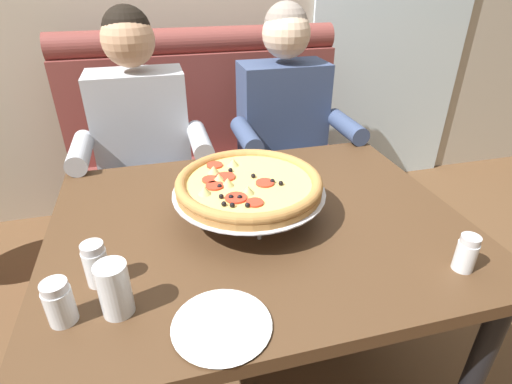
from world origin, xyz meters
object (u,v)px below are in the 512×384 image
pizza (248,185)px  drinking_glass (115,292)px  dining_table (259,242)px  shaker_parmesan (97,266)px  shaker_pepper_flakes (466,255)px  diner_left (144,150)px  booth_bench (213,178)px  plate_near_left (222,323)px  shaker_oregano (60,305)px  diner_right (289,136)px

pizza → drinking_glass: size_ratio=3.48×
dining_table → shaker_parmesan: 0.49m
dining_table → shaker_pepper_flakes: (0.44, -0.34, 0.13)m
shaker_pepper_flakes → diner_left: bearing=126.7°
booth_bench → diner_left: diner_left is taller
booth_bench → pizza: bearing=-91.6°
shaker_pepper_flakes → drinking_glass: size_ratio=0.76×
plate_near_left → drinking_glass: (-0.21, 0.10, 0.05)m
shaker_parmesan → plate_near_left: bearing=-39.1°
shaker_parmesan → booth_bench: bearing=68.4°
plate_near_left → drinking_glass: size_ratio=1.67×
diner_left → plate_near_left: diner_left is taller
booth_bench → drinking_glass: (-0.39, -1.22, 0.39)m
booth_bench → shaker_oregano: 1.37m
pizza → shaker_oregano: (-0.48, -0.29, -0.07)m
dining_table → shaker_parmesan: bearing=-159.4°
shaker_parmesan → diner_right: bearing=47.8°
diner_right → shaker_parmesan: 1.15m
diner_right → shaker_parmesan: (-0.77, -0.85, 0.07)m
diner_left → drinking_glass: 0.96m
booth_bench → shaker_pepper_flakes: size_ratio=14.92×
diner_left → shaker_pepper_flakes: size_ratio=13.03×
pizza → shaker_pepper_flakes: pizza is taller
booth_bench → dining_table: (0.00, -0.95, 0.25)m
shaker_pepper_flakes → plate_near_left: 0.62m
plate_near_left → diner_left: bearing=97.9°
dining_table → diner_right: (0.33, 0.68, 0.06)m
diner_right → shaker_pepper_flakes: diner_right is taller
shaker_parmesan → plate_near_left: shaker_parmesan is taller
shaker_oregano → drinking_glass: (0.11, -0.00, 0.01)m
pizza → shaker_oregano: 0.57m
shaker_oregano → shaker_pepper_flakes: size_ratio=1.06×
shaker_pepper_flakes → plate_near_left: bearing=-177.2°
diner_left → drinking_glass: diner_left is taller
diner_left → diner_right: bearing=0.0°
dining_table → diner_right: 0.76m
booth_bench → diner_left: 0.53m
booth_bench → plate_near_left: size_ratio=6.82×
pizza → shaker_pepper_flakes: bearing=-38.6°
diner_left → pizza: 0.74m
diner_right → pizza: (-0.35, -0.66, 0.14)m
shaker_parmesan → shaker_pepper_flakes: bearing=-11.5°
diner_left → dining_table: bearing=-64.3°
dining_table → booth_bench: bearing=90.0°
diner_left → shaker_oregano: size_ratio=12.26×
diner_right → shaker_oregano: size_ratio=12.26×
dining_table → shaker_parmesan: size_ratio=10.77×
dining_table → diner_left: size_ratio=0.95×
booth_bench → shaker_pepper_flakes: booth_bench is taller
diner_right → drinking_glass: (-0.72, -0.96, 0.08)m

